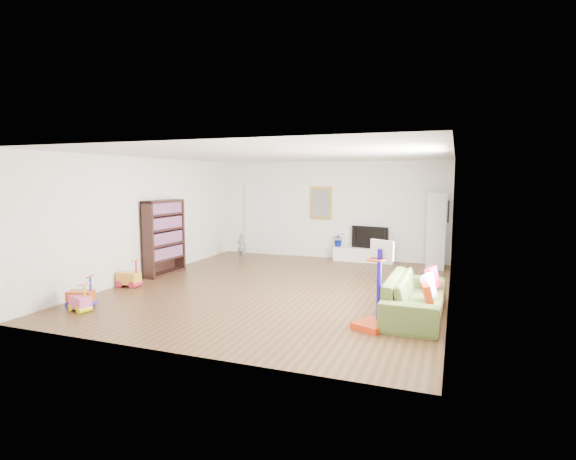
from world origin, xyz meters
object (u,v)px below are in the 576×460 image
at_px(sofa, 415,296).
at_px(basketball_hoop, 374,285).
at_px(media_console, 364,255).
at_px(bookshelf, 164,237).

relative_size(sofa, basketball_hoop, 1.67).
relative_size(media_console, sofa, 0.73).
bearing_deg(media_console, basketball_hoop, -78.67).
height_order(media_console, basketball_hoop, basketball_hoop).
distance_m(media_console, sofa, 4.82).
bearing_deg(sofa, basketball_hoop, 148.89).
bearing_deg(sofa, bookshelf, 78.58).
distance_m(sofa, basketball_hoop, 1.07).
relative_size(media_console, bookshelf, 0.92).
height_order(bookshelf, basketball_hoop, bookshelf).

